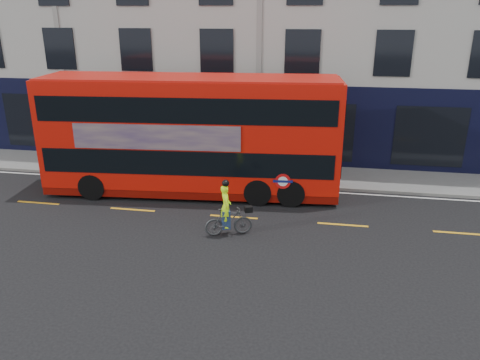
# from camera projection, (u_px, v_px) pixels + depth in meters

# --- Properties ---
(ground) EXTENTS (120.00, 120.00, 0.00)m
(ground) POSITION_uv_depth(u_px,v_px,m) (226.00, 235.00, 16.10)
(ground) COLOR black
(ground) RESTS_ON ground
(pavement) EXTENTS (60.00, 3.00, 0.12)m
(pavement) POSITION_uv_depth(u_px,v_px,m) (253.00, 173.00, 22.10)
(pavement) COLOR gray
(pavement) RESTS_ON ground
(kerb) EXTENTS (60.00, 0.12, 0.13)m
(kerb) POSITION_uv_depth(u_px,v_px,m) (248.00, 183.00, 20.71)
(kerb) COLOR slate
(kerb) RESTS_ON ground
(building_terrace) EXTENTS (50.00, 10.07, 15.00)m
(building_terrace) POSITION_uv_depth(u_px,v_px,m) (272.00, 7.00, 25.55)
(building_terrace) COLOR #ABA9A1
(building_terrace) RESTS_ON ground
(road_edge_line) EXTENTS (58.00, 0.10, 0.01)m
(road_edge_line) POSITION_uv_depth(u_px,v_px,m) (247.00, 187.00, 20.45)
(road_edge_line) COLOR silver
(road_edge_line) RESTS_ON ground
(lane_dashes) EXTENTS (58.00, 0.12, 0.01)m
(lane_dashes) POSITION_uv_depth(u_px,v_px,m) (234.00, 217.00, 17.48)
(lane_dashes) COLOR gold
(lane_dashes) RESTS_ON ground
(bus) EXTENTS (12.18, 3.67, 4.84)m
(bus) POSITION_uv_depth(u_px,v_px,m) (192.00, 135.00, 19.12)
(bus) COLOR red
(bus) RESTS_ON ground
(cyclist) EXTENTS (1.70, 0.98, 2.01)m
(cyclist) POSITION_uv_depth(u_px,v_px,m) (228.00, 217.00, 15.87)
(cyclist) COLOR #434648
(cyclist) RESTS_ON ground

